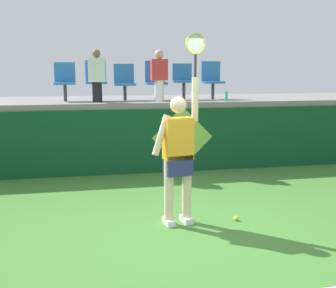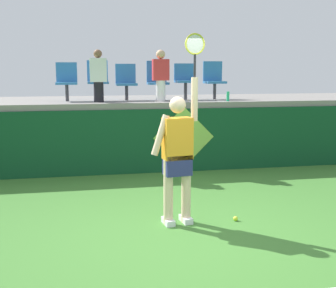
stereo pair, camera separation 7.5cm
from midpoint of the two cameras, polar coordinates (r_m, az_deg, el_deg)
The scene contains 15 objects.
ground_plane at distance 5.68m, azimuth 2.93°, elevation -11.90°, with size 40.00×40.00×0.00m, color #3D752D.
court_back_wall at distance 8.84m, azimuth -2.40°, elevation 0.42°, with size 11.75×0.20×1.31m, color #0F4223.
spectator_platform at distance 9.97m, azimuth -3.47°, elevation 5.63°, with size 11.75×2.58×0.12m, color gray.
tennis_player at distance 5.82m, azimuth 1.67°, elevation -1.19°, with size 0.75×0.31×2.57m.
tennis_ball at distance 6.24m, azimuth 9.23°, elevation -9.66°, with size 0.07×0.07×0.07m, color #D1E533.
water_bottle at distance 9.30m, azimuth 8.12°, elevation 6.24°, with size 0.06×0.06×0.20m, color #26B272.
stadium_chair_0 at distance 9.48m, azimuth -12.98°, elevation 8.25°, with size 0.44×0.42×0.81m.
stadium_chair_1 at distance 9.48m, azimuth -9.01°, elevation 8.52°, with size 0.44×0.42×0.86m.
stadium_chair_2 at distance 9.52m, azimuth -5.31°, elevation 8.31°, with size 0.44×0.42×0.78m.
stadium_chair_3 at distance 9.62m, azimuth -1.19°, elevation 8.56°, with size 0.44×0.42×0.85m.
stadium_chair_4 at distance 9.73m, azimuth 2.46°, elevation 8.56°, with size 0.44×0.42×0.79m.
stadium_chair_5 at distance 9.91m, azimuth 6.27°, elevation 8.57°, with size 0.44×0.42×0.84m.
spectator_0 at distance 9.19m, azimuth -0.74°, elevation 9.13°, with size 0.34×0.20×1.07m.
spectator_1 at distance 9.04m, azimuth -8.93°, elevation 8.93°, with size 0.34×0.20×1.06m.
wall_signage_mount at distance 9.00m, azimuth 2.29°, elevation -3.63°, with size 1.27×0.01×1.35m.
Camera 2 is at (-1.23, -5.13, 2.11)m, focal length 46.30 mm.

